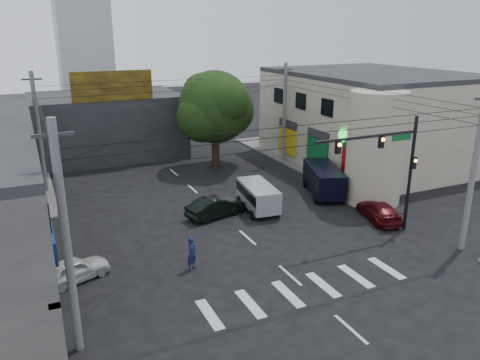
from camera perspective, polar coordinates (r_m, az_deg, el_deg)
ground at (r=26.87m, az=2.80°, el=-8.67°), size 160.00×160.00×0.00m
sidewalk_far_right at (r=50.39m, az=11.55°, el=3.81°), size 16.00×16.00×0.15m
building_right at (r=45.75m, az=15.55°, el=7.15°), size 14.00×18.00×8.00m
corner_column at (r=34.60m, az=16.14°, el=3.79°), size 4.00×4.00×8.00m
building_far at (r=48.64m, az=-15.92°, el=6.52°), size 14.00×10.00×6.00m
billboard at (r=43.22m, az=-15.30°, el=11.01°), size 7.00×0.30×2.60m
street_tree at (r=41.69m, az=-3.08°, el=8.84°), size 6.40×6.40×8.70m
traffic_gantry at (r=28.73m, az=17.90°, el=2.54°), size 7.10×0.35×7.20m
utility_pole_near_left at (r=18.32m, az=-20.40°, el=-7.14°), size 0.32×0.32×9.20m
utility_pole_near_right at (r=28.44m, az=26.56°, el=0.86°), size 0.32×0.32×9.20m
utility_pole_far_left at (r=37.98m, az=-23.29°, el=5.18°), size 0.32×0.32×9.20m
utility_pole_far_right at (r=43.77m, az=5.43°, el=8.05°), size 0.32×0.32×9.20m
dark_sedan at (r=31.39m, az=-2.96°, el=-3.29°), size 3.36×4.81×1.36m
white_compact at (r=25.09m, az=-19.62°, el=-10.26°), size 3.84×4.54×1.22m
maroon_sedan at (r=32.19m, az=16.56°, el=-3.63°), size 3.80×5.05×1.22m
silver_minivan at (r=32.35m, az=2.21°, el=-2.16°), size 4.75×2.87×1.85m
navy_van at (r=35.97m, az=10.15°, el=-0.10°), size 6.70×5.53×2.15m
traffic_officer at (r=24.69m, az=-5.89°, el=-8.87°), size 1.11×1.10×1.86m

